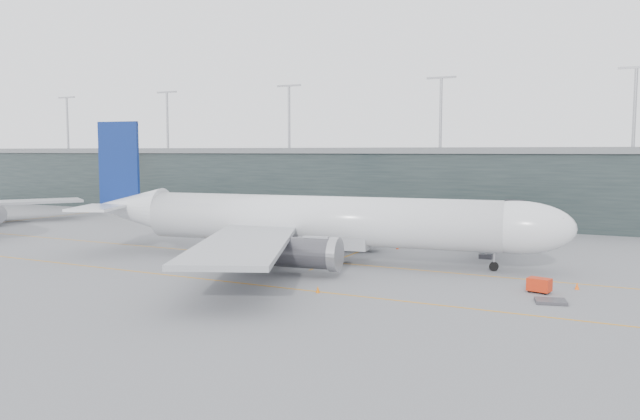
% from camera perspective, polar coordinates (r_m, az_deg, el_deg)
% --- Properties ---
extents(ground, '(320.00, 320.00, 0.00)m').
position_cam_1_polar(ground, '(87.34, -0.89, -4.14)').
color(ground, slate).
rests_on(ground, ground).
extents(taxiline_a, '(160.00, 0.25, 0.02)m').
position_cam_1_polar(taxiline_a, '(83.85, -2.14, -4.53)').
color(taxiline_a, '#C67E12').
rests_on(taxiline_a, ground).
extents(taxiline_b, '(160.00, 0.25, 0.02)m').
position_cam_1_polar(taxiline_b, '(70.45, -8.38, -6.50)').
color(taxiline_b, '#C67E12').
rests_on(taxiline_b, ground).
extents(taxiline_lead_main, '(0.25, 60.00, 0.02)m').
position_cam_1_polar(taxiline_lead_main, '(103.56, 6.65, -2.66)').
color(taxiline_lead_main, '#C67E12').
rests_on(taxiline_lead_main, ground).
extents(taxiline_lead_adj, '(0.25, 60.00, 0.02)m').
position_cam_1_polar(taxiline_lead_adj, '(150.39, -23.41, -0.56)').
color(taxiline_lead_adj, '#C67E12').
rests_on(taxiline_lead_adj, ground).
extents(terminal, '(240.00, 36.00, 29.00)m').
position_cam_1_polar(terminal, '(140.42, 9.98, 2.52)').
color(terminal, black).
rests_on(terminal, ground).
extents(main_aircraft, '(66.90, 62.35, 18.77)m').
position_cam_1_polar(main_aircraft, '(82.25, -0.54, -1.02)').
color(main_aircraft, silver).
rests_on(main_aircraft, ground).
extents(jet_bridge, '(4.63, 43.79, 5.70)m').
position_cam_1_polar(jet_bridge, '(99.87, 16.31, -0.68)').
color(jet_bridge, '#302F35').
rests_on(jet_bridge, ground).
extents(gse_cart, '(2.51, 1.90, 1.53)m').
position_cam_1_polar(gse_cart, '(68.05, 19.41, -6.46)').
color(gse_cart, red).
rests_on(gse_cart, ground).
extents(baggage_dolly, '(3.28, 2.87, 0.28)m').
position_cam_1_polar(baggage_dolly, '(64.17, 20.35, -7.82)').
color(baggage_dolly, '#36353A').
rests_on(baggage_dolly, ground).
extents(uld_a, '(2.22, 1.87, 1.84)m').
position_cam_1_polar(uld_a, '(97.83, -0.49, -2.54)').
color(uld_a, '#3E3E44').
rests_on(uld_a, ground).
extents(uld_b, '(2.05, 1.75, 1.66)m').
position_cam_1_polar(uld_b, '(98.12, 1.12, -2.57)').
color(uld_b, '#3E3E44').
rests_on(uld_b, ground).
extents(uld_c, '(2.38, 2.05, 1.91)m').
position_cam_1_polar(uld_c, '(96.23, 1.05, -2.65)').
color(uld_c, '#3E3E44').
rests_on(uld_c, ground).
extents(cone_nose, '(0.48, 0.48, 0.76)m').
position_cam_1_polar(cone_nose, '(71.15, 22.44, -6.44)').
color(cone_nose, '#FF590E').
rests_on(cone_nose, ground).
extents(cone_wing_stbd, '(0.45, 0.45, 0.71)m').
position_cam_1_polar(cone_wing_stbd, '(64.31, -0.20, -7.28)').
color(cone_wing_stbd, '#D2630B').
rests_on(cone_wing_stbd, ground).
extents(cone_wing_port, '(0.44, 0.44, 0.70)m').
position_cam_1_polar(cone_wing_port, '(93.22, 7.09, -3.35)').
color(cone_wing_port, red).
rests_on(cone_wing_port, ground).
extents(cone_tail, '(0.41, 0.41, 0.65)m').
position_cam_1_polar(cone_tail, '(81.57, -9.03, -4.65)').
color(cone_tail, orange).
rests_on(cone_tail, ground).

